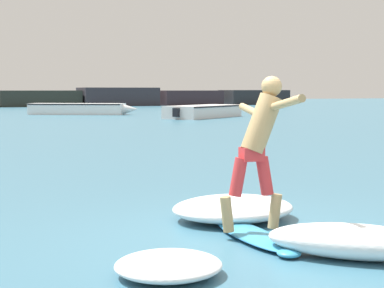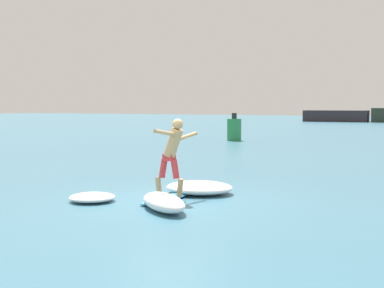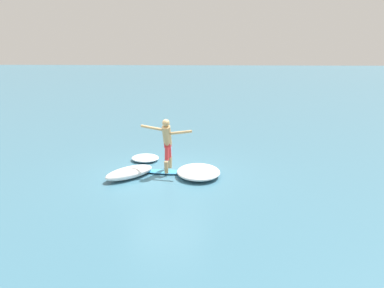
{
  "view_description": "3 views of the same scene",
  "coord_description": "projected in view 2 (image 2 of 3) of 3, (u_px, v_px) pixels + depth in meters",
  "views": [
    {
      "loc": [
        -3.62,
        -6.62,
        1.77
      ],
      "look_at": [
        -0.32,
        1.25,
        1.05
      ],
      "focal_mm": 60.0,
      "sensor_mm": 36.0,
      "label": 1
    },
    {
      "loc": [
        6.16,
        -10.95,
        2.26
      ],
      "look_at": [
        -0.29,
        1.73,
        1.21
      ],
      "focal_mm": 50.0,
      "sensor_mm": 36.0,
      "label": 2
    },
    {
      "loc": [
        12.13,
        1.65,
        4.09
      ],
      "look_at": [
        0.08,
        0.89,
        1.08
      ],
      "focal_mm": 35.0,
      "sensor_mm": 36.0,
      "label": 3
    }
  ],
  "objects": [
    {
      "name": "surfboard",
      "position": [
        168.0,
        198.0,
        12.73
      ],
      "size": [
        0.6,
        2.06,
        0.23
      ],
      "color": "#3A98C4",
      "rests_on": "ground"
    },
    {
      "name": "surfer",
      "position": [
        173.0,
        150.0,
        12.62
      ],
      "size": [
        0.81,
        1.73,
        1.84
      ],
      "color": "tan",
      "rests_on": "surfboard"
    },
    {
      "name": "wave_foam_at_nose",
      "position": [
        164.0,
        202.0,
        11.41
      ],
      "size": [
        1.83,
        1.74,
        0.36
      ],
      "color": "white",
      "rests_on": "ground"
    },
    {
      "name": "ground_plane",
      "position": [
        170.0,
        200.0,
        12.68
      ],
      "size": [
        200.0,
        200.0,
        0.0
      ],
      "primitive_type": "plane",
      "color": "teal"
    },
    {
      "name": "wave_foam_at_tail",
      "position": [
        92.0,
        197.0,
        12.46
      ],
      "size": [
        1.48,
        1.48,
        0.2
      ],
      "color": "white",
      "rests_on": "ground"
    },
    {
      "name": "channel_marker_buoy",
      "position": [
        234.0,
        129.0,
        33.65
      ],
      "size": [
        0.89,
        0.89,
        1.74
      ],
      "color": "#288447",
      "rests_on": "ground"
    },
    {
      "name": "wave_foam_beside",
      "position": [
        199.0,
        188.0,
        13.56
      ],
      "size": [
        1.87,
        1.64,
        0.32
      ],
      "color": "white",
      "rests_on": "ground"
    }
  ]
}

